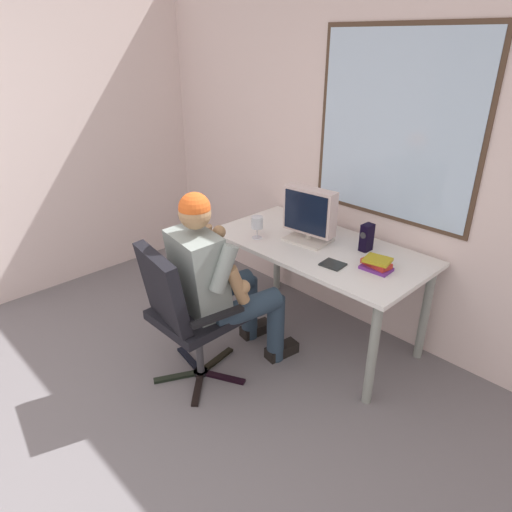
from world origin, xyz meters
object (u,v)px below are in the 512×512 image
person_seated (219,280)px  cd_case (333,264)px  office_chair (182,307)px  wine_glass (257,224)px  desk (318,258)px  desk_speaker (367,237)px  crt_monitor (309,214)px  book_stack (377,264)px

person_seated → cd_case: (0.47, 0.55, 0.09)m
office_chair → cd_case: size_ratio=6.24×
office_chair → wine_glass: (-0.14, 0.78, 0.30)m
desk → office_chair: office_chair is taller
person_seated → desk_speaker: bearing=61.5°
office_chair → crt_monitor: 1.09m
office_chair → person_seated: bearing=81.9°
office_chair → wine_glass: size_ratio=5.93×
office_chair → cd_case: 0.98m
crt_monitor → wine_glass: crt_monitor is taller
desk → office_chair: 1.03m
desk → wine_glass: wine_glass is taller
office_chair → cd_case: office_chair is taller
cd_case → desk: bearing=145.2°
crt_monitor → wine_glass: bearing=-142.0°
cd_case → person_seated: bearing=-130.5°
wine_glass → cd_case: size_ratio=1.05×
desk_speaker → cd_case: (-0.01, -0.34, -0.09)m
book_stack → office_chair: bearing=-127.0°
cd_case → desk_speaker: bearing=87.5°
desk → crt_monitor: (-0.10, 0.01, 0.30)m
wine_glass → desk_speaker: size_ratio=0.86×
crt_monitor → desk_speaker: size_ratio=2.07×
desk → book_stack: book_stack is taller
person_seated → cd_case: 0.73m
office_chair → wine_glass: 0.84m
person_seated → wine_glass: (-0.18, 0.51, 0.19)m
office_chair → desk_speaker: size_ratio=5.12×
desk_speaker → cd_case: bearing=-92.5°
wine_glass → cd_case: (0.65, 0.04, -0.10)m
office_chair → desk: bearing=76.0°
desk_speaker → wine_glass: bearing=-150.2°
desk → wine_glass: bearing=-150.7°
desk → person_seated: size_ratio=1.20×
office_chair → desk_speaker: 1.30m
desk → person_seated: bearing=-106.1°
crt_monitor → book_stack: crt_monitor is taller
desk → desk_speaker: desk_speaker is taller
crt_monitor → cd_case: bearing=-27.2°
person_seated → desk_speaker: (0.48, 0.89, 0.17)m
desk → cd_case: 0.33m
office_chair → crt_monitor: crt_monitor is taller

